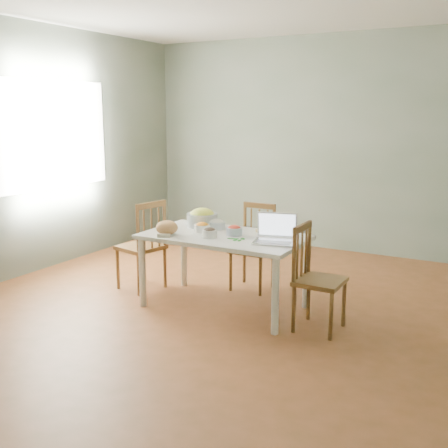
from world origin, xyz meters
The scene contains 19 objects.
floor centered at (0.00, 0.00, 0.00)m, with size 5.00×5.00×0.00m, color #5B3616.
wall_back centered at (0.00, 2.50, 1.35)m, with size 5.00×0.00×2.70m, color gray.
wall_left centered at (-2.50, 0.00, 1.35)m, with size 0.00×5.00×2.70m, color gray.
window_left centered at (-2.48, 0.30, 1.50)m, with size 0.04×1.60×1.20m, color white.
dining_table centered at (-0.10, -0.04, 0.34)m, with size 1.44×0.81×0.68m, color white, non-canonical shape.
chair_far centered at (-0.10, 0.54, 0.43)m, with size 0.38×0.36×0.86m, color #452910, non-canonical shape.
chair_left centered at (-1.09, 0.02, 0.45)m, with size 0.40×0.38×0.90m, color #452910, non-canonical shape.
chair_right centered at (0.83, -0.12, 0.43)m, with size 0.38×0.37×0.87m, color #452910, non-canonical shape.
bread_boule centered at (-0.56, -0.28, 0.74)m, with size 0.20×0.20×0.13m, color tan.
butter_stick centered at (-0.52, -0.38, 0.69)m, with size 0.11×0.03×0.03m, color beige.
bowl_squash centered at (-0.46, 0.17, 0.76)m, with size 0.30×0.30×0.17m, color #EDDD4E, non-canonical shape.
bowl_carrot centered at (-0.34, -0.02, 0.72)m, with size 0.15×0.15×0.08m, color orange, non-canonical shape.
bowl_onion centered at (-0.29, 0.14, 0.72)m, with size 0.17×0.17×0.09m, color beige, non-canonical shape.
bowl_mushroom centered at (-0.16, -0.19, 0.72)m, with size 0.13×0.13×0.09m, color black, non-canonical shape.
bowl_redpep centered at (-0.02, 0.00, 0.72)m, with size 0.15×0.15×0.09m, color red, non-canonical shape.
bowl_broccoli centered at (0.21, 0.20, 0.72)m, with size 0.15×0.15×0.09m, color #12480B, non-canonical shape.
flatbread centered at (0.16, 0.26, 0.68)m, with size 0.18×0.18×0.02m, color #DDBC7F.
basil_bunch centered at (0.07, -0.15, 0.69)m, with size 0.18×0.18×0.02m, color #0C4E13, non-canonical shape.
laptop centered at (0.41, -0.10, 0.80)m, with size 0.35×0.29×0.24m, color silver, non-canonical shape.
Camera 1 is at (2.20, -4.16, 1.76)m, focal length 43.37 mm.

